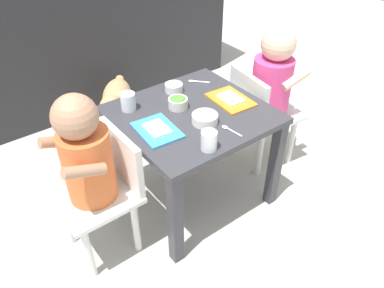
{
  "coord_description": "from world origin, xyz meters",
  "views": [
    {
      "loc": [
        -0.79,
        -1.04,
        1.29
      ],
      "look_at": [
        0.0,
        0.0,
        0.3
      ],
      "focal_mm": 35.8,
      "sensor_mm": 36.0,
      "label": 1
    }
  ],
  "objects_px": {
    "dining_table": "(192,128)",
    "spoon_by_right_tray": "(197,81)",
    "veggie_bowl_far": "(178,103)",
    "food_tray_right": "(231,99)",
    "water_cup_right": "(128,103)",
    "seated_child_left": "(90,161)",
    "dog": "(116,100)",
    "water_cup_left": "(209,142)",
    "food_tray_left": "(157,130)",
    "spoon_by_left_tray": "(230,130)",
    "seated_child_right": "(270,83)",
    "cereal_bowl_right_side": "(205,118)",
    "veggie_bowl_near": "(174,87)"
  },
  "relations": [
    {
      "from": "food_tray_left",
      "to": "spoon_by_left_tray",
      "type": "height_order",
      "value": "food_tray_left"
    },
    {
      "from": "seated_child_left",
      "to": "seated_child_right",
      "type": "bearing_deg",
      "value": 1.45
    },
    {
      "from": "dog",
      "to": "spoon_by_right_tray",
      "type": "height_order",
      "value": "spoon_by_right_tray"
    },
    {
      "from": "food_tray_right",
      "to": "water_cup_right",
      "type": "height_order",
      "value": "water_cup_right"
    },
    {
      "from": "seated_child_left",
      "to": "food_tray_right",
      "type": "bearing_deg",
      "value": -0.75
    },
    {
      "from": "water_cup_left",
      "to": "veggie_bowl_near",
      "type": "distance_m",
      "value": 0.43
    },
    {
      "from": "water_cup_right",
      "to": "food_tray_left",
      "type": "bearing_deg",
      "value": -87.79
    },
    {
      "from": "cereal_bowl_right_side",
      "to": "dog",
      "type": "bearing_deg",
      "value": 90.27
    },
    {
      "from": "dog",
      "to": "water_cup_right",
      "type": "bearing_deg",
      "value": -109.5
    },
    {
      "from": "food_tray_left",
      "to": "cereal_bowl_right_side",
      "type": "bearing_deg",
      "value": -19.67
    },
    {
      "from": "food_tray_left",
      "to": "cereal_bowl_right_side",
      "type": "relative_size",
      "value": 1.97
    },
    {
      "from": "spoon_by_right_tray",
      "to": "seated_child_right",
      "type": "bearing_deg",
      "value": -33.01
    },
    {
      "from": "seated_child_left",
      "to": "food_tray_left",
      "type": "bearing_deg",
      "value": -1.78
    },
    {
      "from": "seated_child_left",
      "to": "spoon_by_right_tray",
      "type": "xyz_separation_m",
      "value": [
        0.63,
        0.21,
        0.02
      ]
    },
    {
      "from": "dining_table",
      "to": "cereal_bowl_right_side",
      "type": "distance_m",
      "value": 0.13
    },
    {
      "from": "seated_child_left",
      "to": "water_cup_left",
      "type": "relative_size",
      "value": 9.94
    },
    {
      "from": "food_tray_left",
      "to": "water_cup_left",
      "type": "xyz_separation_m",
      "value": [
        0.09,
        -0.2,
        0.03
      ]
    },
    {
      "from": "food_tray_right",
      "to": "spoon_by_right_tray",
      "type": "xyz_separation_m",
      "value": [
        -0.01,
        0.22,
        -0.0
      ]
    },
    {
      "from": "seated_child_left",
      "to": "food_tray_right",
      "type": "relative_size",
      "value": 3.5
    },
    {
      "from": "dining_table",
      "to": "veggie_bowl_far",
      "type": "bearing_deg",
      "value": 111.45
    },
    {
      "from": "food_tray_right",
      "to": "water_cup_right",
      "type": "xyz_separation_m",
      "value": [
        -0.38,
        0.2,
        0.03
      ]
    },
    {
      "from": "water_cup_right",
      "to": "cereal_bowl_right_side",
      "type": "height_order",
      "value": "water_cup_right"
    },
    {
      "from": "seated_child_left",
      "to": "food_tray_right",
      "type": "xyz_separation_m",
      "value": [
        0.64,
        -0.01,
        0.02
      ]
    },
    {
      "from": "spoon_by_right_tray",
      "to": "cereal_bowl_right_side",
      "type": "bearing_deg",
      "value": -122.25
    },
    {
      "from": "food_tray_right",
      "to": "spoon_by_left_tray",
      "type": "xyz_separation_m",
      "value": [
        -0.15,
        -0.16,
        -0.0
      ]
    },
    {
      "from": "dining_table",
      "to": "spoon_by_left_tray",
      "type": "bearing_deg",
      "value": -79.27
    },
    {
      "from": "veggie_bowl_near",
      "to": "spoon_by_left_tray",
      "type": "bearing_deg",
      "value": -90.49
    },
    {
      "from": "seated_child_right",
      "to": "spoon_by_left_tray",
      "type": "relative_size",
      "value": 7.11
    },
    {
      "from": "dining_table",
      "to": "cereal_bowl_right_side",
      "type": "relative_size",
      "value": 5.83
    },
    {
      "from": "seated_child_left",
      "to": "water_cup_left",
      "type": "height_order",
      "value": "seated_child_left"
    },
    {
      "from": "food_tray_right",
      "to": "seated_child_right",
      "type": "bearing_deg",
      "value": 6.61
    },
    {
      "from": "seated_child_right",
      "to": "food_tray_right",
      "type": "bearing_deg",
      "value": -173.39
    },
    {
      "from": "water_cup_left",
      "to": "dog",
      "type": "bearing_deg",
      "value": 84.48
    },
    {
      "from": "dining_table",
      "to": "spoon_by_right_tray",
      "type": "xyz_separation_m",
      "value": [
        0.17,
        0.19,
        0.08
      ]
    },
    {
      "from": "seated_child_left",
      "to": "veggie_bowl_near",
      "type": "relative_size",
      "value": 9.18
    },
    {
      "from": "dog",
      "to": "food_tray_right",
      "type": "xyz_separation_m",
      "value": [
        0.19,
        -0.71,
        0.27
      ]
    },
    {
      "from": "veggie_bowl_near",
      "to": "dining_table",
      "type": "bearing_deg",
      "value": -102.05
    },
    {
      "from": "seated_child_left",
      "to": "dog",
      "type": "distance_m",
      "value": 0.87
    },
    {
      "from": "cereal_bowl_right_side",
      "to": "food_tray_right",
      "type": "bearing_deg",
      "value": 18.46
    },
    {
      "from": "dining_table",
      "to": "food_tray_left",
      "type": "xyz_separation_m",
      "value": [
        -0.18,
        -0.03,
        0.09
      ]
    },
    {
      "from": "dog",
      "to": "spoon_by_left_tray",
      "type": "xyz_separation_m",
      "value": [
        0.05,
        -0.88,
        0.27
      ]
    },
    {
      "from": "dog",
      "to": "spoon_by_right_tray",
      "type": "distance_m",
      "value": 0.59
    },
    {
      "from": "water_cup_right",
      "to": "spoon_by_right_tray",
      "type": "distance_m",
      "value": 0.37
    },
    {
      "from": "dining_table",
      "to": "spoon_by_left_tray",
      "type": "distance_m",
      "value": 0.21
    },
    {
      "from": "cereal_bowl_right_side",
      "to": "veggie_bowl_near",
      "type": "height_order",
      "value": "same"
    },
    {
      "from": "food_tray_right",
      "to": "spoon_by_left_tray",
      "type": "distance_m",
      "value": 0.22
    },
    {
      "from": "veggie_bowl_far",
      "to": "spoon_by_right_tray",
      "type": "relative_size",
      "value": 0.97
    },
    {
      "from": "seated_child_left",
      "to": "veggie_bowl_far",
      "type": "xyz_separation_m",
      "value": [
        0.43,
        0.08,
        0.04
      ]
    },
    {
      "from": "spoon_by_left_tray",
      "to": "spoon_by_right_tray",
      "type": "relative_size",
      "value": 1.21
    },
    {
      "from": "seated_child_right",
      "to": "food_tray_left",
      "type": "bearing_deg",
      "value": -177.18
    }
  ]
}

